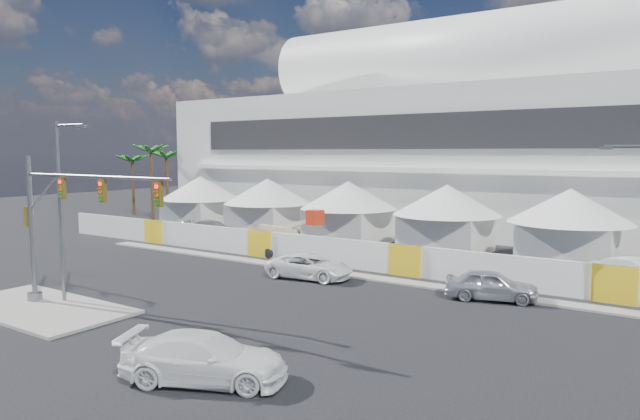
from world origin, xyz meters
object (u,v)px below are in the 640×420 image
Objects in this scene: pickup_curb at (309,266)px; pickup_near at (205,358)px; streetlight_median at (62,199)px; boom_lift at (274,242)px; sedan_silver at (491,285)px; lot_car_a at (636,272)px; traffic_mast at (57,223)px; lot_car_c at (213,229)px.

pickup_curb is 0.95× the size of pickup_near.
streetlight_median is at bearing 51.25° from pickup_near.
sedan_silver is at bearing -3.78° from boom_lift.
traffic_mast is (-23.62, -22.34, 3.62)m from lot_car_a.
lot_car_a is (6.12, 8.40, -0.03)m from sedan_silver.
lot_car_c is (-34.50, -0.37, 0.00)m from lot_car_a.
pickup_curb is at bearing 63.61° from traffic_mast.
pickup_near is 0.75× the size of boom_lift.
lot_car_a is at bearing -51.98° from sedan_silver.
boom_lift reaches higher than lot_car_c.
pickup_curb is 8.49m from boom_lift.
pickup_near is at bearing -11.03° from traffic_mast.
traffic_mast reaches higher than lot_car_a.
traffic_mast is at bearing 146.43° from pickup_curb.
traffic_mast is at bearing 112.67° from sedan_silver.
pickup_curb is at bearing -27.96° from boom_lift.
streetlight_median is (10.17, -21.16, 4.70)m from lot_car_c.
pickup_near reaches higher than lot_car_a.
pickup_near is at bearing -179.75° from lot_car_a.
lot_car_c is at bearing 54.98° from pickup_curb.
boom_lift is (0.28, 17.12, -4.47)m from streetlight_median.
traffic_mast is at bearing -48.78° from streetlight_median.
boom_lift is at bearing 7.64° from pickup_near.
boom_lift is at bearing -129.59° from lot_car_c.
streetlight_median is (-0.71, 0.81, 1.08)m from traffic_mast.
sedan_silver is at bearing 38.56° from traffic_mast.
sedan_silver is 11.17m from pickup_curb.
lot_car_c reaches higher than lot_car_a.
sedan_silver is 22.93m from streetlight_median.
sedan_silver is 29.49m from lot_car_c.
pickup_near is at bearing -165.02° from pickup_curb.
traffic_mast is (-17.49, -13.95, 3.59)m from sedan_silver.
traffic_mast is at bearing -79.89° from boom_lift.
lot_car_a is (17.24, 9.49, 0.03)m from pickup_curb.
streetlight_median is 17.70m from boom_lift.
sedan_silver is 0.88× the size of pickup_curb.
boom_lift is at bearing 61.58° from sedan_silver.
pickup_near is 24.20m from boom_lift.
streetlight_median reaches higher than lot_car_a.
lot_car_a is 24.44m from boom_lift.
lot_car_c is at bearing 114.78° from lot_car_a.
sedan_silver is at bearing 168.07° from lot_car_a.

